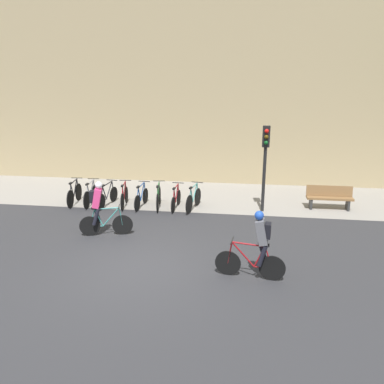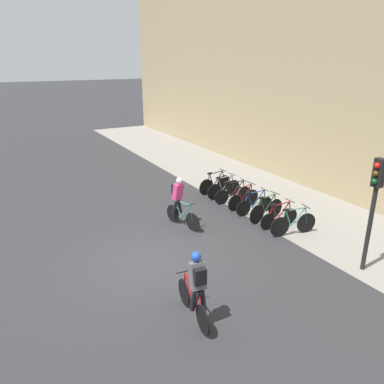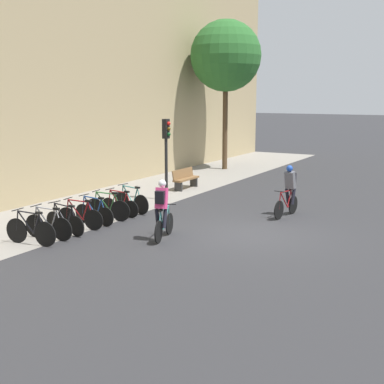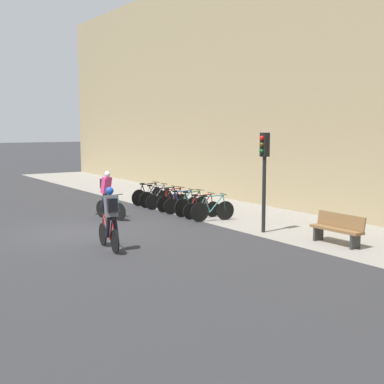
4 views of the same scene
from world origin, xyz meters
name	(u,v)px [view 2 (image 2 of 4)]	position (x,y,z in m)	size (l,w,h in m)	color
ground	(149,261)	(0.00, 0.00, 0.00)	(200.00, 200.00, 0.00)	#2B2B2D
kerb_strip	(314,216)	(0.00, 6.75, 0.00)	(44.00, 4.50, 0.01)	gray
building_facade	(382,64)	(0.00, 9.30, 5.39)	(44.00, 0.60, 10.78)	tan
cyclist_pink	(179,200)	(-1.80, 1.96, 0.95)	(1.63, 0.59, 1.77)	black
cyclist_grey	(196,286)	(3.01, -0.16, 0.95)	(1.73, 0.50, 1.76)	black
parked_bike_0	(215,184)	(-4.02, 4.89, 0.42)	(0.46, 1.70, 0.99)	black
parked_bike_1	(224,188)	(-3.34, 4.89, 0.41)	(0.46, 1.69, 0.98)	black
parked_bike_2	(233,194)	(-2.65, 4.89, 0.39)	(0.46, 1.67, 0.95)	black
parked_bike_3	(243,199)	(-1.97, 4.89, 0.39)	(0.46, 1.62, 0.96)	black
parked_bike_4	(254,204)	(-1.28, 4.89, 0.38)	(0.46, 1.62, 0.94)	black
parked_bike_5	(266,210)	(-0.60, 4.89, 0.41)	(0.46, 1.68, 0.99)	black
parked_bike_6	(279,217)	(0.09, 4.89, 0.38)	(0.46, 1.60, 0.94)	black
parked_bike_7	(293,223)	(0.77, 4.89, 0.41)	(0.50, 1.69, 0.98)	black
traffic_light_pole	(375,194)	(3.37, 5.04, 2.24)	(0.26, 0.30, 3.20)	black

